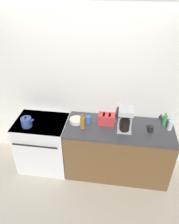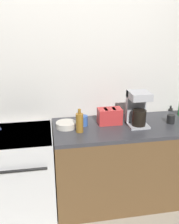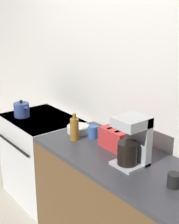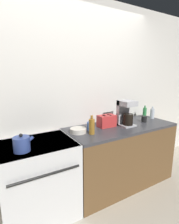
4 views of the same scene
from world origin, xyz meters
name	(u,v)px [view 1 (image 1 of 4)]	position (x,y,z in m)	size (l,w,h in m)	color
ground_plane	(79,181)	(0.00, 0.00, 0.00)	(12.00, 12.00, 0.00)	beige
wall_back	(86,88)	(0.00, 0.71, 1.30)	(8.00, 0.05, 2.60)	silver
stove	(44,143)	(-0.63, 0.30, 0.45)	(0.79, 0.65, 0.88)	silver
counter_block	(118,150)	(0.56, 0.33, 0.44)	(1.57, 0.66, 0.88)	brown
kettle	(27,122)	(-0.79, 0.18, 0.96)	(0.19, 0.15, 0.17)	#33478C
toaster	(107,119)	(0.36, 0.41, 0.96)	(0.24, 0.14, 0.16)	red
coffee_maker	(125,118)	(0.63, 0.32, 1.06)	(0.20, 0.22, 0.36)	#B7B7BC
bottle_amber	(83,122)	(0.03, 0.25, 0.98)	(0.07, 0.07, 0.23)	#9E6B23
bottle_green	(165,120)	(1.20, 0.50, 0.97)	(0.06, 0.06, 0.20)	#338C47
bottle_clear	(170,125)	(1.27, 0.39, 0.97)	(0.07, 0.07, 0.20)	silver
cup_black	(150,129)	(0.99, 0.31, 0.93)	(0.08, 0.08, 0.09)	black
cup_blue	(88,119)	(0.09, 0.40, 0.94)	(0.08, 0.08, 0.11)	#3860B2
bowl	(76,120)	(-0.09, 0.38, 0.91)	(0.20, 0.20, 0.06)	beige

